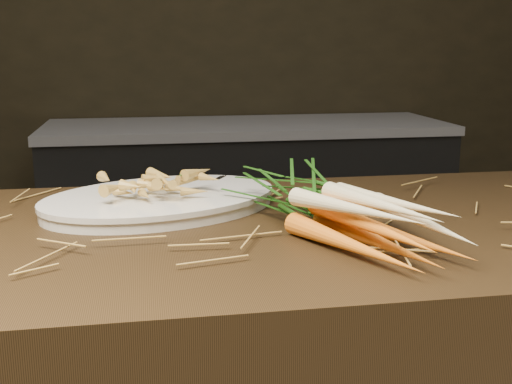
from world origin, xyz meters
TOP-DOWN VIEW (x-y plane):
  - back_counter at (0.30, 2.18)m, footprint 1.82×0.62m
  - straw_bedding at (0.00, 0.30)m, footprint 1.40×0.60m
  - root_veg_bunch at (0.11, 0.26)m, footprint 0.31×0.51m
  - serving_platter at (-0.14, 0.44)m, footprint 0.51×0.43m
  - roasted_veg_heap at (-0.14, 0.44)m, footprint 0.25×0.22m
  - serving_fork at (0.01, 0.48)m, footprint 0.09×0.15m

SIDE VIEW (x-z plane):
  - back_counter at x=0.30m, z-range 0.00..0.84m
  - straw_bedding at x=0.00m, z-range 0.90..0.92m
  - serving_platter at x=-0.14m, z-range 0.90..0.92m
  - serving_fork at x=0.01m, z-range 0.92..0.93m
  - root_veg_bunch at x=0.11m, z-range 0.90..0.99m
  - roasted_veg_heap at x=-0.14m, z-range 0.92..0.97m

